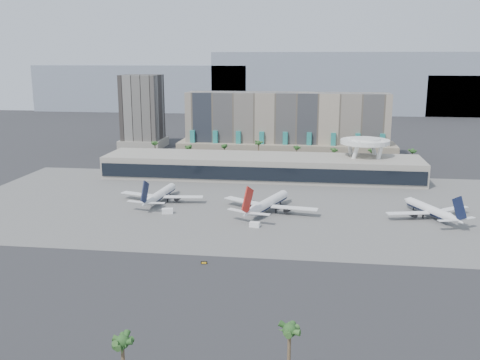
# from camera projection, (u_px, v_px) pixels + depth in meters

# --- Properties ---
(ground) EXTENTS (900.00, 900.00, 0.00)m
(ground) POSITION_uv_depth(u_px,v_px,m) (231.00, 246.00, 184.97)
(ground) COLOR #232326
(ground) RESTS_ON ground
(apron_pad) EXTENTS (260.00, 130.00, 0.06)m
(apron_pad) POSITION_uv_depth(u_px,v_px,m) (249.00, 204.00, 238.08)
(apron_pad) COLOR #5B5B59
(apron_pad) RESTS_ON ground
(mountain_ridge) EXTENTS (680.00, 60.00, 70.00)m
(mountain_ridge) POSITION_uv_depth(u_px,v_px,m) (315.00, 87.00, 628.51)
(mountain_ridge) COLOR gray
(mountain_ridge) RESTS_ON ground
(hotel) EXTENTS (140.00, 30.00, 42.00)m
(hotel) POSITION_uv_depth(u_px,v_px,m) (286.00, 131.00, 348.33)
(hotel) COLOR tan
(hotel) RESTS_ON ground
(office_tower) EXTENTS (30.00, 30.00, 52.00)m
(office_tower) POSITION_uv_depth(u_px,v_px,m) (143.00, 116.00, 385.50)
(office_tower) COLOR black
(office_tower) RESTS_ON ground
(terminal) EXTENTS (170.00, 32.50, 14.50)m
(terminal) POSITION_uv_depth(u_px,v_px,m) (261.00, 166.00, 289.59)
(terminal) COLOR #9F998B
(terminal) RESTS_ON ground
(saucer_structure) EXTENTS (26.00, 26.00, 21.89)m
(saucer_structure) POSITION_uv_depth(u_px,v_px,m) (365.00, 145.00, 285.62)
(saucer_structure) COLOR white
(saucer_structure) RESTS_ON ground
(palm_row) EXTENTS (157.80, 2.80, 13.10)m
(palm_row) POSITION_uv_depth(u_px,v_px,m) (279.00, 148.00, 321.73)
(palm_row) COLOR brown
(palm_row) RESTS_ON ground
(airliner_left) EXTENTS (39.18, 40.49, 13.98)m
(airliner_left) POSITION_uv_depth(u_px,v_px,m) (160.00, 195.00, 240.94)
(airliner_left) COLOR white
(airliner_left) RESTS_ON ground
(airliner_centre) EXTENTS (41.16, 42.51, 15.36)m
(airliner_centre) POSITION_uv_depth(u_px,v_px,m) (268.00, 203.00, 225.18)
(airliner_centre) COLOR white
(airliner_centre) RESTS_ON ground
(airliner_right) EXTENTS (35.43, 36.45, 13.54)m
(airliner_right) POSITION_uv_depth(u_px,v_px,m) (431.00, 210.00, 216.77)
(airliner_right) COLOR white
(airliner_right) RESTS_ON ground
(service_vehicle_a) EXTENTS (5.03, 3.38, 2.25)m
(service_vehicle_a) POSITION_uv_depth(u_px,v_px,m) (167.00, 211.00, 223.61)
(service_vehicle_a) COLOR white
(service_vehicle_a) RESTS_ON ground
(service_vehicle_b) EXTENTS (4.18, 2.78, 2.00)m
(service_vehicle_b) POSITION_uv_depth(u_px,v_px,m) (255.00, 225.00, 205.92)
(service_vehicle_b) COLOR white
(service_vehicle_b) RESTS_ON ground
(taxiway_sign) EXTENTS (2.03, 0.52, 0.92)m
(taxiway_sign) POSITION_uv_depth(u_px,v_px,m) (204.00, 263.00, 169.10)
(taxiway_sign) COLOR black
(taxiway_sign) RESTS_ON ground
(near_palm_a) EXTENTS (6.00, 6.00, 11.56)m
(near_palm_a) POSITION_uv_depth(u_px,v_px,m) (123.00, 349.00, 103.55)
(near_palm_a) COLOR brown
(near_palm_a) RESTS_ON ground
(near_palm_b) EXTENTS (6.00, 6.00, 13.75)m
(near_palm_b) POSITION_uv_depth(u_px,v_px,m) (289.00, 337.00, 103.69)
(near_palm_b) COLOR brown
(near_palm_b) RESTS_ON ground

